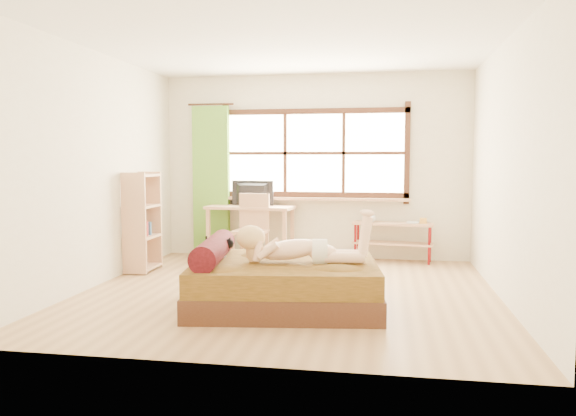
% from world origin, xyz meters
% --- Properties ---
extents(floor, '(4.50, 4.50, 0.00)m').
position_xyz_m(floor, '(0.00, 0.00, 0.00)').
color(floor, '#9E754C').
rests_on(floor, ground).
extents(ceiling, '(4.50, 4.50, 0.00)m').
position_xyz_m(ceiling, '(0.00, 0.00, 2.70)').
color(ceiling, white).
rests_on(ceiling, wall_back).
extents(wall_back, '(4.50, 0.00, 4.50)m').
position_xyz_m(wall_back, '(0.00, 2.25, 1.35)').
color(wall_back, silver).
rests_on(wall_back, floor).
extents(wall_front, '(4.50, 0.00, 4.50)m').
position_xyz_m(wall_front, '(0.00, -2.25, 1.35)').
color(wall_front, silver).
rests_on(wall_front, floor).
extents(wall_left, '(0.00, 4.50, 4.50)m').
position_xyz_m(wall_left, '(-2.25, 0.00, 1.35)').
color(wall_left, silver).
rests_on(wall_left, floor).
extents(wall_right, '(0.00, 4.50, 4.50)m').
position_xyz_m(wall_right, '(2.25, 0.00, 1.35)').
color(wall_right, silver).
rests_on(wall_right, floor).
extents(window, '(2.80, 0.16, 1.46)m').
position_xyz_m(window, '(0.00, 2.22, 1.51)').
color(window, '#FFEDBF').
rests_on(window, wall_back).
extents(curtain, '(0.55, 0.10, 2.20)m').
position_xyz_m(curtain, '(-1.55, 2.13, 1.15)').
color(curtain, '#508925').
rests_on(curtain, wall_back).
extents(bed, '(2.00, 1.68, 0.69)m').
position_xyz_m(bed, '(0.02, -0.61, 0.25)').
color(bed, '#371A10').
rests_on(bed, floor).
extents(woman, '(1.31, 0.53, 0.55)m').
position_xyz_m(woman, '(0.22, -0.65, 0.73)').
color(woman, beige).
rests_on(woman, bed).
extents(kitten, '(0.29, 0.14, 0.22)m').
position_xyz_m(kitten, '(-0.65, -0.50, 0.56)').
color(kitten, black).
rests_on(kitten, bed).
extents(desk, '(1.30, 0.68, 0.78)m').
position_xyz_m(desk, '(-0.90, 1.95, 0.68)').
color(desk, tan).
rests_on(desk, floor).
extents(monitor, '(0.64, 0.14, 0.36)m').
position_xyz_m(monitor, '(-0.90, 2.00, 0.96)').
color(monitor, black).
rests_on(monitor, desk).
extents(chair, '(0.47, 0.47, 0.98)m').
position_xyz_m(chair, '(-0.79, 1.59, 0.55)').
color(chair, tan).
rests_on(chair, floor).
extents(pipe_shelf, '(1.15, 0.43, 0.64)m').
position_xyz_m(pipe_shelf, '(1.16, 2.07, 0.41)').
color(pipe_shelf, tan).
rests_on(pipe_shelf, floor).
extents(cup, '(0.13, 0.13, 0.09)m').
position_xyz_m(cup, '(0.85, 2.07, 0.61)').
color(cup, gray).
rests_on(cup, pipe_shelf).
extents(book, '(0.20, 0.25, 0.02)m').
position_xyz_m(book, '(1.35, 2.07, 0.57)').
color(book, gray).
rests_on(book, pipe_shelf).
extents(bookshelf, '(0.33, 0.57, 1.29)m').
position_xyz_m(bookshelf, '(-2.08, 0.83, 0.65)').
color(bookshelf, tan).
rests_on(bookshelf, floor).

